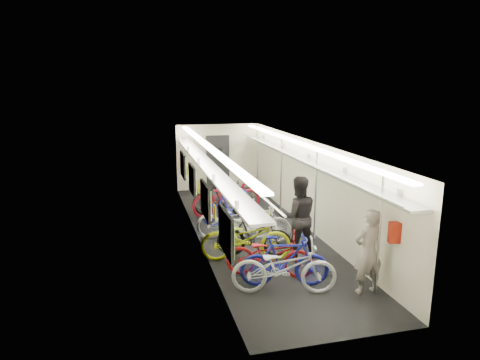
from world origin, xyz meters
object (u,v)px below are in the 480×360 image
bicycle_0 (284,267)px  passenger_near (368,252)px  bicycle_1 (285,261)px  passenger_mid (298,217)px  backpack (396,232)px

bicycle_0 → passenger_near: size_ratio=1.20×
bicycle_0 → passenger_near: passenger_near is taller
bicycle_0 → bicycle_1: bicycle_1 is taller
bicycle_0 → bicycle_1: 0.27m
passenger_mid → backpack: passenger_mid is taller
bicycle_0 → passenger_mid: (0.89, 1.61, 0.42)m
bicycle_1 → passenger_near: passenger_near is taller
passenger_near → backpack: size_ratio=4.30×
bicycle_1 → backpack: backpack is taller
bicycle_0 → backpack: (1.83, -0.69, 0.77)m
backpack → bicycle_1: bearing=165.3°
bicycle_0 → passenger_mid: passenger_mid is taller
bicycle_0 → bicycle_1: bearing=-6.9°
bicycle_0 → passenger_near: 1.58m
bicycle_0 → passenger_mid: bearing=-14.0°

